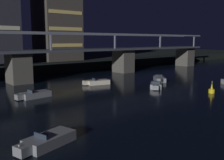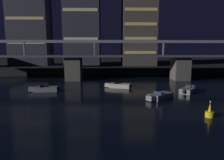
{
  "view_description": "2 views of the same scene",
  "coord_description": "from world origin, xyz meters",
  "px_view_note": "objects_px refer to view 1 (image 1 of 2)",
  "views": [
    {
      "loc": [
        -29.56,
        -7.9,
        7.83
      ],
      "look_at": [
        -1.94,
        25.44,
        1.11
      ],
      "focal_mm": 41.07,
      "sensor_mm": 36.0,
      "label": 1
    },
    {
      "loc": [
        -4.83,
        -8.2,
        6.93
      ],
      "look_at": [
        -4.12,
        22.7,
        2.38
      ],
      "focal_mm": 31.39,
      "sensor_mm": 36.0,
      "label": 2
    }
  ],
  "objects_px": {
    "speedboat_mid_center": "(156,85)",
    "speedboat_mid_right": "(34,95)",
    "tower_central": "(57,21)",
    "channel_buoy": "(212,90)",
    "speedboat_near_right": "(97,82)",
    "river_bridge": "(79,58)",
    "speedboat_near_left": "(48,141)",
    "speedboat_near_center": "(159,79)"
  },
  "relations": [
    {
      "from": "speedboat_mid_center",
      "to": "channel_buoy",
      "type": "distance_m",
      "value": 8.75
    },
    {
      "from": "river_bridge",
      "to": "speedboat_near_center",
      "type": "height_order",
      "value": "river_bridge"
    },
    {
      "from": "speedboat_mid_right",
      "to": "tower_central",
      "type": "bearing_deg",
      "value": 57.35
    },
    {
      "from": "channel_buoy",
      "to": "tower_central",
      "type": "bearing_deg",
      "value": 90.58
    },
    {
      "from": "speedboat_near_left",
      "to": "speedboat_mid_center",
      "type": "height_order",
      "value": "same"
    },
    {
      "from": "river_bridge",
      "to": "speedboat_near_right",
      "type": "bearing_deg",
      "value": -104.77
    },
    {
      "from": "tower_central",
      "to": "speedboat_mid_center",
      "type": "bearing_deg",
      "value": -93.86
    },
    {
      "from": "speedboat_near_center",
      "to": "speedboat_near_left",
      "type": "bearing_deg",
      "value": -154.0
    },
    {
      "from": "speedboat_near_left",
      "to": "speedboat_mid_center",
      "type": "bearing_deg",
      "value": 23.27
    },
    {
      "from": "speedboat_mid_right",
      "to": "channel_buoy",
      "type": "bearing_deg",
      "value": -32.66
    },
    {
      "from": "tower_central",
      "to": "speedboat_near_center",
      "type": "bearing_deg",
      "value": -84.38
    },
    {
      "from": "speedboat_near_center",
      "to": "tower_central",
      "type": "bearing_deg",
      "value": 95.62
    },
    {
      "from": "tower_central",
      "to": "speedboat_mid_right",
      "type": "xyz_separation_m",
      "value": [
        -21.28,
        -33.22,
        -12.79
      ]
    },
    {
      "from": "speedboat_mid_center",
      "to": "speedboat_mid_right",
      "type": "distance_m",
      "value": 19.53
    },
    {
      "from": "speedboat_near_right",
      "to": "tower_central",
      "type": "bearing_deg",
      "value": 74.67
    },
    {
      "from": "river_bridge",
      "to": "tower_central",
      "type": "relative_size",
      "value": 3.75
    },
    {
      "from": "speedboat_near_left",
      "to": "channel_buoy",
      "type": "bearing_deg",
      "value": 4.92
    },
    {
      "from": "speedboat_near_right",
      "to": "channel_buoy",
      "type": "height_order",
      "value": "channel_buoy"
    },
    {
      "from": "tower_central",
      "to": "channel_buoy",
      "type": "distance_m",
      "value": 48.86
    },
    {
      "from": "river_bridge",
      "to": "speedboat_near_right",
      "type": "distance_m",
      "value": 11.34
    },
    {
      "from": "tower_central",
      "to": "speedboat_mid_center",
      "type": "relative_size",
      "value": 4.84
    },
    {
      "from": "speedboat_mid_center",
      "to": "channel_buoy",
      "type": "bearing_deg",
      "value": -69.2
    },
    {
      "from": "speedboat_near_left",
      "to": "speedboat_near_right",
      "type": "bearing_deg",
      "value": 45.82
    },
    {
      "from": "river_bridge",
      "to": "speedboat_near_left",
      "type": "height_order",
      "value": "river_bridge"
    },
    {
      "from": "speedboat_mid_center",
      "to": "speedboat_mid_right",
      "type": "relative_size",
      "value": 0.88
    },
    {
      "from": "river_bridge",
      "to": "speedboat_near_right",
      "type": "height_order",
      "value": "river_bridge"
    },
    {
      "from": "speedboat_near_left",
      "to": "speedboat_mid_center",
      "type": "relative_size",
      "value": 1.12
    },
    {
      "from": "speedboat_mid_center",
      "to": "channel_buoy",
      "type": "height_order",
      "value": "channel_buoy"
    },
    {
      "from": "river_bridge",
      "to": "speedboat_mid_center",
      "type": "distance_m",
      "value": 19.85
    },
    {
      "from": "river_bridge",
      "to": "speedboat_near_right",
      "type": "relative_size",
      "value": 16.13
    },
    {
      "from": "tower_central",
      "to": "speedboat_near_right",
      "type": "relative_size",
      "value": 4.3
    },
    {
      "from": "river_bridge",
      "to": "tower_central",
      "type": "bearing_deg",
      "value": 74.38
    },
    {
      "from": "speedboat_mid_center",
      "to": "channel_buoy",
      "type": "relative_size",
      "value": 2.62
    },
    {
      "from": "speedboat_near_left",
      "to": "speedboat_near_center",
      "type": "bearing_deg",
      "value": 26.0
    },
    {
      "from": "river_bridge",
      "to": "speedboat_near_center",
      "type": "xyz_separation_m",
      "value": [
        8.92,
        -14.92,
        -3.77
      ]
    },
    {
      "from": "tower_central",
      "to": "speedboat_near_right",
      "type": "bearing_deg",
      "value": -105.33
    },
    {
      "from": "tower_central",
      "to": "speedboat_near_center",
      "type": "distance_m",
      "value": 37.08
    },
    {
      "from": "river_bridge",
      "to": "speedboat_mid_right",
      "type": "bearing_deg",
      "value": -139.42
    },
    {
      "from": "tower_central",
      "to": "speedboat_mid_right",
      "type": "bearing_deg",
      "value": -122.65
    },
    {
      "from": "tower_central",
      "to": "channel_buoy",
      "type": "height_order",
      "value": "tower_central"
    },
    {
      "from": "speedboat_near_center",
      "to": "speedboat_mid_center",
      "type": "xyz_separation_m",
      "value": [
        -6.04,
        -4.36,
        0.0
      ]
    },
    {
      "from": "channel_buoy",
      "to": "speedboat_mid_right",
      "type": "bearing_deg",
      "value": 147.34
    }
  ]
}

